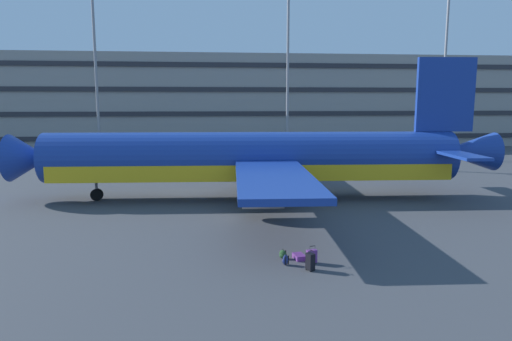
{
  "coord_description": "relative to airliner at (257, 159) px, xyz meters",
  "views": [
    {
      "loc": [
        1.89,
        -35.45,
        7.43
      ],
      "look_at": [
        4.91,
        -6.57,
        3.0
      ],
      "focal_mm": 32.05,
      "sensor_mm": 36.0,
      "label": 1
    }
  ],
  "objects": [
    {
      "name": "ground_plane",
      "position": [
        -5.51,
        1.34,
        -3.1
      ],
      "size": [
        600.0,
        600.0,
        0.0
      ],
      "primitive_type": "plane",
      "color": "#424449"
    },
    {
      "name": "terminal_structure",
      "position": [
        -5.51,
        47.47,
        4.25
      ],
      "size": [
        142.13,
        21.66,
        14.68
      ],
      "color": "gray",
      "rests_on": "ground_plane"
    },
    {
      "name": "airliner",
      "position": [
        0.0,
        0.0,
        0.0
      ],
      "size": [
        36.79,
        29.65,
        10.67
      ],
      "color": "navy",
      "rests_on": "ground_plane"
    },
    {
      "name": "light_mast_left",
      "position": [
        -18.29,
        29.44,
        11.75
      ],
      "size": [
        1.8,
        0.5,
        26.2
      ],
      "color": "gray",
      "rests_on": "ground_plane"
    },
    {
      "name": "light_mast_center_left",
      "position": [
        7.44,
        29.44,
        10.3
      ],
      "size": [
        1.8,
        0.5,
        23.36
      ],
      "color": "gray",
      "rests_on": "ground_plane"
    },
    {
      "name": "light_mast_center_right",
      "position": [
        30.18,
        29.44,
        11.86
      ],
      "size": [
        1.8,
        0.5,
        26.42
      ],
      "color": "gray",
      "rests_on": "ground_plane"
    },
    {
      "name": "suitcase_purple",
      "position": [
        1.03,
        -14.29,
        -2.74
      ],
      "size": [
        0.51,
        0.32,
        0.87
      ],
      "color": "#72388C",
      "rests_on": "ground_plane"
    },
    {
      "name": "suitcase_small",
      "position": [
        0.58,
        -13.65,
        -2.98
      ],
      "size": [
        0.58,
        0.8,
        0.23
      ],
      "color": "#72388C",
      "rests_on": "ground_plane"
    },
    {
      "name": "suitcase_laid_flat",
      "position": [
        0.77,
        -15.15,
        -2.68
      ],
      "size": [
        0.41,
        0.45,
        0.91
      ],
      "color": "black",
      "rests_on": "ground_plane"
    },
    {
      "name": "backpack_teal",
      "position": [
        -0.19,
        -13.52,
        -2.89
      ],
      "size": [
        0.43,
        0.41,
        0.48
      ],
      "color": "#264C26",
      "rests_on": "ground_plane"
    },
    {
      "name": "backpack_upright",
      "position": [
        -0.2,
        -14.36,
        -2.86
      ],
      "size": [
        0.38,
        0.35,
        0.54
      ],
      "color": "navy",
      "rests_on": "ground_plane"
    }
  ]
}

